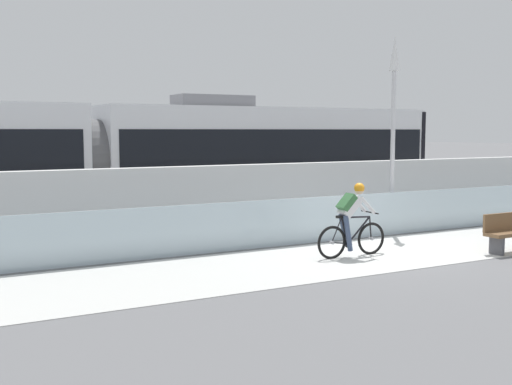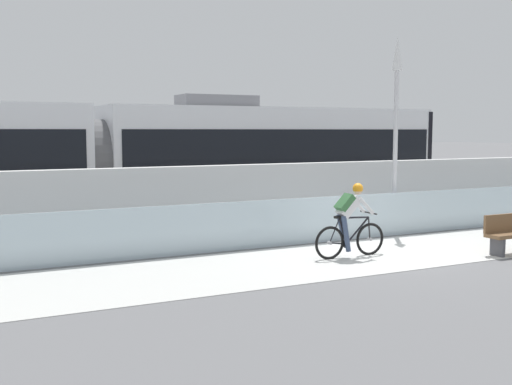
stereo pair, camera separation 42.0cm
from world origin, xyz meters
name	(u,v)px [view 1 (the left image)]	position (x,y,z in m)	size (l,w,h in m)	color
ground_plane	(386,253)	(0.00, 0.00, 0.00)	(200.00, 200.00, 0.00)	slate
bike_path_deck	(386,252)	(0.00, 0.00, 0.01)	(32.00, 3.20, 0.01)	silver
glass_parapet	(338,218)	(0.00, 1.85, 0.56)	(32.00, 0.05, 1.12)	silver
concrete_barrier_wall	(300,197)	(0.00, 3.65, 0.92)	(32.00, 0.36, 1.85)	silver
tram_rail_near	(258,218)	(0.00, 6.13, 0.00)	(32.00, 0.08, 0.01)	#595654
tram_rail_far	(237,213)	(0.00, 7.57, 0.00)	(32.00, 0.08, 0.01)	#595654
tram	(90,161)	(-4.97, 6.85, 1.89)	(22.56, 2.54, 3.81)	silver
cyclist_on_bike	(352,220)	(-0.98, 0.00, 0.80)	(1.77, 0.58, 1.61)	black
lamp_post_antenna	(393,109)	(1.95, 2.15, 3.29)	(0.28, 0.28, 5.20)	gray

